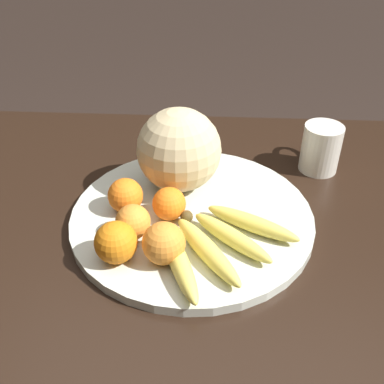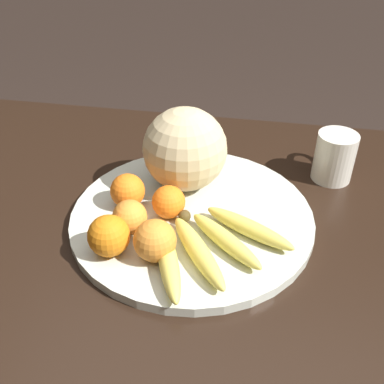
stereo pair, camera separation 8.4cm
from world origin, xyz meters
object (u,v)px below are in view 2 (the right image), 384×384
at_px(banana_bunch, 210,245).
at_px(orange_mid_center, 130,217).
at_px(orange_back_right, 109,236).
at_px(fruit_bowl, 192,216).
at_px(orange_front_left, 155,240).
at_px(orange_back_left, 128,191).
at_px(melon, 185,149).
at_px(ceramic_mug, 334,156).
at_px(orange_front_right, 169,202).
at_px(kitchen_table, 222,263).

xyz_separation_m(banana_bunch, orange_mid_center, (-0.15, 0.03, 0.01)).
distance_m(orange_mid_center, orange_back_right, 0.06).
xyz_separation_m(fruit_bowl, orange_front_left, (-0.04, -0.13, 0.04)).
bearing_deg(orange_back_left, fruit_bowl, -1.65).
bearing_deg(banana_bunch, orange_back_right, -121.38).
height_order(fruit_bowl, melon, melon).
xyz_separation_m(fruit_bowl, banana_bunch, (0.05, -0.10, 0.03)).
distance_m(banana_bunch, orange_back_left, 0.21).
bearing_deg(orange_back_left, orange_front_left, -56.38).
height_order(orange_mid_center, orange_back_left, orange_back_left).
distance_m(fruit_bowl, orange_front_left, 0.14).
height_order(orange_mid_center, ceramic_mug, ceramic_mug).
bearing_deg(orange_front_right, ceramic_mug, 34.70).
bearing_deg(orange_front_left, orange_front_right, 91.27).
bearing_deg(orange_back_left, kitchen_table, -5.32).
bearing_deg(orange_back_left, orange_back_right, -86.52).
bearing_deg(orange_back_right, fruit_bowl, 47.64).
height_order(melon, ceramic_mug, melon).
bearing_deg(ceramic_mug, kitchen_table, -133.68).
bearing_deg(orange_front_left, orange_mid_center, 136.38).
bearing_deg(orange_front_right, orange_back_left, 168.40).
bearing_deg(orange_front_right, orange_mid_center, -136.44).
bearing_deg(banana_bunch, ceramic_mug, 102.40).
bearing_deg(banana_bunch, orange_back_left, -162.01).
relative_size(fruit_bowl, orange_back_right, 6.41).
xyz_separation_m(fruit_bowl, orange_back_right, (-0.12, -0.13, 0.04)).
bearing_deg(ceramic_mug, fruit_bowl, -143.21).
height_order(orange_back_left, orange_back_right, orange_back_right).
distance_m(melon, orange_front_left, 0.23).
distance_m(banana_bunch, orange_front_right, 0.13).
relative_size(kitchen_table, ceramic_mug, 12.76).
bearing_deg(orange_front_left, orange_back_right, -178.40).
distance_m(melon, orange_back_right, 0.25).
bearing_deg(fruit_bowl, orange_back_left, 178.35).
bearing_deg(orange_front_left, orange_back_left, 123.62).
bearing_deg(orange_back_right, orange_front_left, 1.60).
relative_size(orange_back_left, ceramic_mug, 0.53).
height_order(orange_front_right, orange_mid_center, same).
distance_m(orange_front_left, orange_front_right, 0.11).
xyz_separation_m(melon, orange_front_left, (-0.01, -0.22, -0.05)).
xyz_separation_m(fruit_bowl, melon, (-0.03, 0.09, 0.09)).
height_order(orange_front_left, orange_front_right, orange_front_left).
height_order(orange_back_left, ceramic_mug, ceramic_mug).
bearing_deg(orange_front_right, banana_bunch, -43.82).
height_order(orange_front_right, ceramic_mug, ceramic_mug).
bearing_deg(melon, orange_mid_center, -113.13).
bearing_deg(banana_bunch, orange_front_right, -175.07).
relative_size(fruit_bowl, orange_back_left, 6.91).
xyz_separation_m(kitchen_table, orange_front_left, (-0.10, -0.11, 0.15)).
bearing_deg(orange_front_right, fruit_bowl, 18.25).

